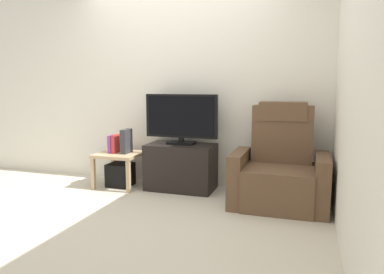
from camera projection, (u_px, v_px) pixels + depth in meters
ground_plane at (141, 210)px, 3.69m from camera, size 6.40×6.40×0.00m
wall_back at (179, 82)px, 4.57m from camera, size 6.40×0.06×2.60m
wall_side at (349, 80)px, 2.94m from camera, size 0.06×4.48×2.60m
tv_stand at (181, 167)px, 4.40m from camera, size 0.81×0.46×0.55m
television at (181, 118)px, 4.34m from camera, size 0.89×0.20×0.60m
recliner_armchair at (280, 170)px, 3.82m from camera, size 0.98×0.78×1.08m
side_table at (120, 158)px, 4.54m from camera, size 0.54×0.54×0.42m
subwoofer_box at (120, 175)px, 4.57m from camera, size 0.29×0.29×0.29m
book_leftmost at (112, 144)px, 4.53m from camera, size 0.04×0.14×0.22m
book_middle at (115, 144)px, 4.51m from camera, size 0.05×0.13×0.23m
game_console at (126, 141)px, 4.50m from camera, size 0.07×0.20×0.30m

